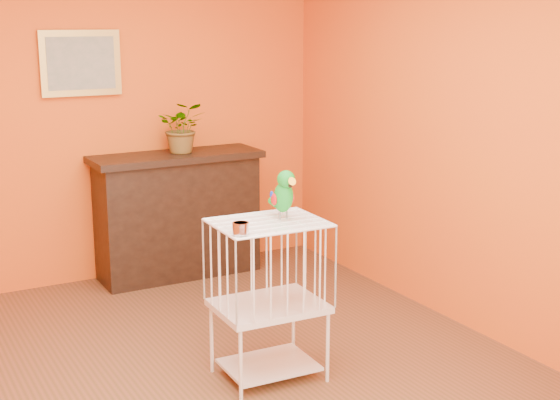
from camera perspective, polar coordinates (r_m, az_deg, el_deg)
ground at (r=4.63m, az=-5.83°, el=-13.71°), size 4.50×4.50×0.00m
room_shell at (r=4.16m, az=-6.34°, el=6.14°), size 4.50×4.50×4.50m
console_cabinet at (r=6.44m, az=-7.48°, el=-1.08°), size 1.38×0.50×1.02m
potted_plant at (r=6.38m, az=-7.29°, el=4.93°), size 0.51×0.53×0.32m
framed_picture at (r=6.25m, az=-14.37°, el=9.67°), size 0.62×0.04×0.50m
birdcage at (r=4.58m, az=-0.83°, el=-7.18°), size 0.63×0.50×0.95m
feed_cup at (r=4.17m, az=-2.90°, el=-2.08°), size 0.09×0.09×0.06m
parrot at (r=4.48m, az=0.26°, el=0.48°), size 0.14×0.26×0.29m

